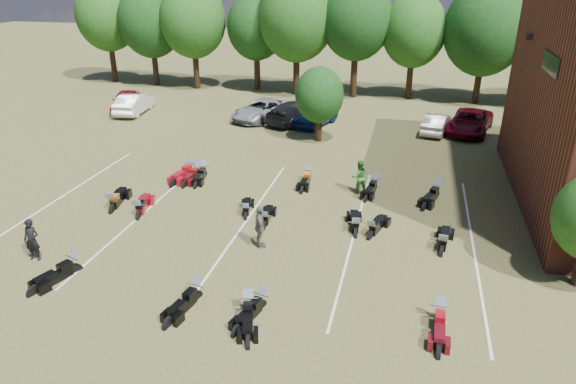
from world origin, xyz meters
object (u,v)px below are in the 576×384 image
(person_grey, at_px, (260,227))
(motorcycle_14, at_px, (198,176))
(motorcycle_3, at_px, (261,308))
(car_4, at_px, (316,115))
(car_0, at_px, (126,101))
(motorcycle_7, at_px, (139,217))
(person_black, at_px, (32,240))
(person_green, at_px, (359,177))

(person_grey, bearing_deg, motorcycle_14, 13.45)
(person_grey, xyz_separation_m, motorcycle_3, (1.24, -4.07, -0.92))
(car_4, height_order, motorcycle_3, car_4)
(person_grey, height_order, motorcycle_3, person_grey)
(person_grey, bearing_deg, car_0, 15.68)
(motorcycle_7, height_order, motorcycle_14, motorcycle_7)
(person_grey, relative_size, motorcycle_7, 0.77)
(person_black, bearing_deg, person_grey, 15.54)
(car_0, bearing_deg, motorcycle_7, -76.36)
(person_green, distance_m, motorcycle_7, 11.03)
(person_grey, height_order, motorcycle_14, person_grey)
(car_4, xyz_separation_m, motorcycle_7, (-5.11, -16.92, -0.75))
(motorcycle_14, bearing_deg, motorcycle_7, -93.13)
(motorcycle_7, bearing_deg, car_4, -119.79)
(car_4, bearing_deg, motorcycle_3, -63.61)
(car_0, bearing_deg, motorcycle_3, -69.15)
(person_green, bearing_deg, motorcycle_3, 50.76)
(motorcycle_7, distance_m, motorcycle_14, 5.51)
(person_black, xyz_separation_m, motorcycle_14, (2.81, 9.88, -0.89))
(person_grey, xyz_separation_m, motorcycle_7, (-6.31, 1.26, -0.92))
(person_black, height_order, motorcycle_7, person_black)
(person_grey, relative_size, motorcycle_14, 0.83)
(person_grey, relative_size, motorcycle_3, 0.89)
(car_4, height_order, motorcycle_7, car_4)
(motorcycle_3, bearing_deg, person_black, -170.92)
(car_0, xyz_separation_m, person_green, (20.30, -12.15, 0.11))
(person_black, relative_size, motorcycle_14, 0.80)
(car_0, bearing_deg, car_4, -19.73)
(person_black, xyz_separation_m, motorcycle_7, (2.14, 4.41, -0.89))
(motorcycle_7, bearing_deg, person_grey, 155.74)
(motorcycle_3, relative_size, motorcycle_14, 0.94)
(person_black, distance_m, person_grey, 9.02)
(car_4, distance_m, motorcycle_14, 12.30)
(person_green, xyz_separation_m, motorcycle_3, (-2.09, -10.63, -0.90))
(person_black, distance_m, motorcycle_7, 4.98)
(car_0, bearing_deg, person_grey, -65.57)
(motorcycle_3, bearing_deg, person_grey, 121.40)
(car_0, bearing_deg, person_black, -86.49)
(motorcycle_3, bearing_deg, car_0, 143.14)
(car_4, xyz_separation_m, person_green, (4.53, -11.62, 0.14))
(car_4, height_order, motorcycle_14, car_4)
(car_0, height_order, motorcycle_14, car_0)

